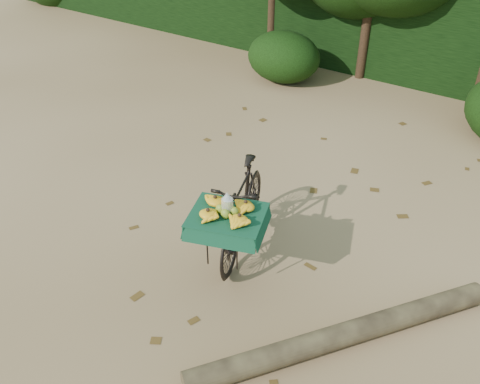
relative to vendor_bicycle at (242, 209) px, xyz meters
The scene contains 6 objects.
ground 0.99m from the vendor_bicycle, 30.02° to the left, with size 80.00×80.00×0.00m, color tan.
vendor_bicycle is the anchor object (origin of this frame).
fallen_log 1.79m from the vendor_bicycle, 21.20° to the right, with size 0.23×0.23×3.15m, color brown.
hedge_backdrop 6.77m from the vendor_bicycle, 83.87° to the left, with size 26.00×1.80×1.80m, color black.
bush_clumps 4.87m from the vendor_bicycle, 75.49° to the left, with size 8.80×1.70×0.90m, color black, non-canonical shape.
leaf_litter 1.39m from the vendor_bicycle, 55.94° to the left, with size 7.00×7.30×0.01m, color #513815, non-canonical shape.
Camera 1 is at (1.94, -4.25, 3.94)m, focal length 38.00 mm.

